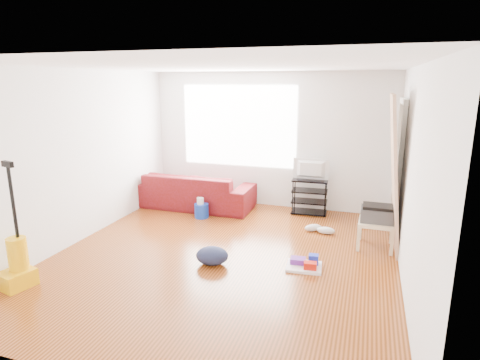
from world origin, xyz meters
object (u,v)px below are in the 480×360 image
(side_table, at_px, (376,225))
(cleaning_tray, at_px, (305,264))
(sofa, at_px, (194,206))
(tv_stand, at_px, (309,196))
(backpack, at_px, (212,264))
(bucket, at_px, (202,217))
(vacuum, at_px, (17,264))

(side_table, height_order, cleaning_tray, side_table)
(sofa, height_order, side_table, side_table)
(tv_stand, relative_size, cleaning_tray, 1.37)
(cleaning_tray, distance_m, backpack, 1.20)
(cleaning_tray, bearing_deg, bucket, 145.50)
(sofa, relative_size, tv_stand, 3.48)
(side_table, relative_size, bucket, 2.03)
(sofa, height_order, cleaning_tray, sofa)
(backpack, bearing_deg, tv_stand, 61.45)
(cleaning_tray, bearing_deg, side_table, 48.77)
(bucket, distance_m, vacuum, 3.08)
(sofa, xyz_separation_m, vacuum, (-0.68, -3.42, 0.27))
(bucket, bearing_deg, sofa, 125.36)
(side_table, bearing_deg, sofa, 163.41)
(sofa, xyz_separation_m, bucket, (0.38, -0.54, 0.00))
(cleaning_tray, bearing_deg, vacuum, -154.48)
(cleaning_tray, bearing_deg, tv_stand, 97.25)
(bucket, bearing_deg, side_table, -8.55)
(bucket, height_order, vacuum, vacuum)
(backpack, relative_size, vacuum, 0.29)
(bucket, relative_size, cleaning_tray, 0.52)
(bucket, bearing_deg, vacuum, -110.32)
(side_table, relative_size, vacuum, 0.34)
(side_table, xyz_separation_m, bucket, (-2.88, 0.43, -0.33))
(sofa, relative_size, cleaning_tray, 4.77)
(cleaning_tray, bearing_deg, sofa, 141.29)
(side_table, distance_m, cleaning_tray, 1.32)
(tv_stand, xyz_separation_m, bucket, (-1.76, -0.81, -0.32))
(sofa, distance_m, tv_stand, 2.18)
(side_table, bearing_deg, bucket, 171.45)
(sofa, bearing_deg, side_table, 163.41)
(backpack, bearing_deg, cleaning_tray, 3.98)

